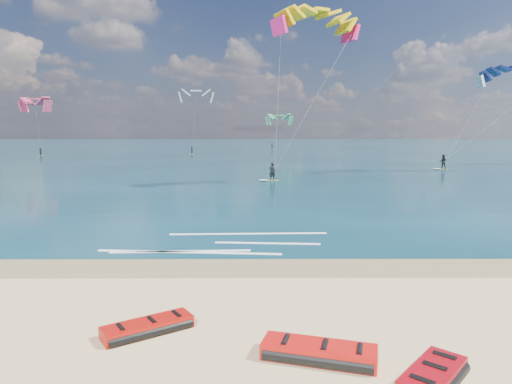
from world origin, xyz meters
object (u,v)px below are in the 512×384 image
packed_kite_mid (319,360)px  kitesurfer_far (480,112)px  kitesurfer_main (294,91)px  packed_kite_left (148,333)px

packed_kite_mid → kitesurfer_far: 51.04m
kitesurfer_main → kitesurfer_far: 25.91m
packed_kite_mid → kitesurfer_far: kitesurfer_far is taller
packed_kite_left → kitesurfer_main: kitesurfer_main is taller
packed_kite_mid → kitesurfer_main: (2.11, 31.55, 8.22)m
packed_kite_mid → kitesurfer_main: 32.67m
kitesurfer_main → kitesurfer_far: size_ratio=1.21×
kitesurfer_main → kitesurfer_far: (22.60, 12.59, -1.41)m
packed_kite_left → packed_kite_mid: size_ratio=0.89×
packed_kite_mid → kitesurfer_main: bearing=102.1°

